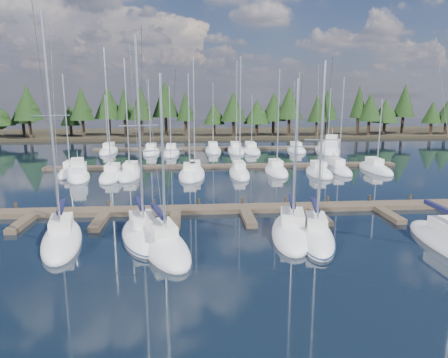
{
  "coord_description": "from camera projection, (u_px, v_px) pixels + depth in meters",
  "views": [
    {
      "loc": [
        -4.5,
        -16.03,
        10.04
      ],
      "look_at": [
        -1.46,
        22.0,
        2.07
      ],
      "focal_mm": 32.0,
      "sensor_mm": 36.0,
      "label": 1
    }
  ],
  "objects": [
    {
      "name": "tree_line",
      "position": [
        203.0,
        107.0,
        94.67
      ],
      "size": [
        184.11,
        12.15,
        13.05
      ],
      "color": "black",
      "rests_on": "far_shore"
    },
    {
      "name": "back_docks",
      "position": [
        220.0,
        156.0,
        66.38
      ],
      "size": [
        50.0,
        21.8,
        0.4
      ],
      "color": "#4E4030",
      "rests_on": "ground"
    },
    {
      "name": "main_dock",
      "position": [
        245.0,
        210.0,
        34.94
      ],
      "size": [
        44.0,
        6.13,
        0.9
      ],
      "color": "#4E4030",
      "rests_on": "ground"
    },
    {
      "name": "front_sailboat_2",
      "position": [
        164.0,
        245.0,
        26.58
      ],
      "size": [
        5.17,
        8.97,
        12.18
      ],
      "color": "silver",
      "rests_on": "ground"
    },
    {
      "name": "back_sailboat_rows",
      "position": [
        222.0,
        160.0,
        62.11
      ],
      "size": [
        43.38,
        32.27,
        16.78
      ],
      "color": "silver",
      "rests_on": "ground"
    },
    {
      "name": "ground",
      "position": [
        231.0,
        182.0,
        47.32
      ],
      "size": [
        260.0,
        260.0,
        0.0
      ],
      "primitive_type": "plane",
      "color": "black",
      "rests_on": "ground"
    },
    {
      "name": "motor_yacht_right",
      "position": [
        331.0,
        149.0,
        72.23
      ],
      "size": [
        7.21,
        10.82,
        5.17
      ],
      "color": "silver",
      "rests_on": "ground"
    },
    {
      "name": "front_sailboat_4",
      "position": [
        316.0,
        236.0,
        28.25
      ],
      "size": [
        4.15,
        8.6,
        13.04
      ],
      "color": "silver",
      "rests_on": "ground"
    },
    {
      "name": "far_shore",
      "position": [
        209.0,
        133.0,
        105.8
      ],
      "size": [
        220.0,
        30.0,
        0.6
      ],
      "primitive_type": "cube",
      "color": "black",
      "rests_on": "ground"
    },
    {
      "name": "motor_yacht_left",
      "position": [
        78.0,
        174.0,
        49.58
      ],
      "size": [
        4.53,
        8.51,
        4.04
      ],
      "color": "silver",
      "rests_on": "ground"
    },
    {
      "name": "front_sailboat_1",
      "position": [
        143.0,
        235.0,
        28.58
      ],
      "size": [
        4.86,
        8.72,
        14.7
      ],
      "color": "silver",
      "rests_on": "ground"
    },
    {
      "name": "front_sailboat_0",
      "position": [
        62.0,
        239.0,
        27.71
      ],
      "size": [
        4.36,
        8.92,
        15.99
      ],
      "color": "silver",
      "rests_on": "ground"
    },
    {
      "name": "front_sailboat_3",
      "position": [
        292.0,
        232.0,
        29.22
      ],
      "size": [
        4.64,
        9.13,
        11.99
      ],
      "color": "silver",
      "rests_on": "ground"
    }
  ]
}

